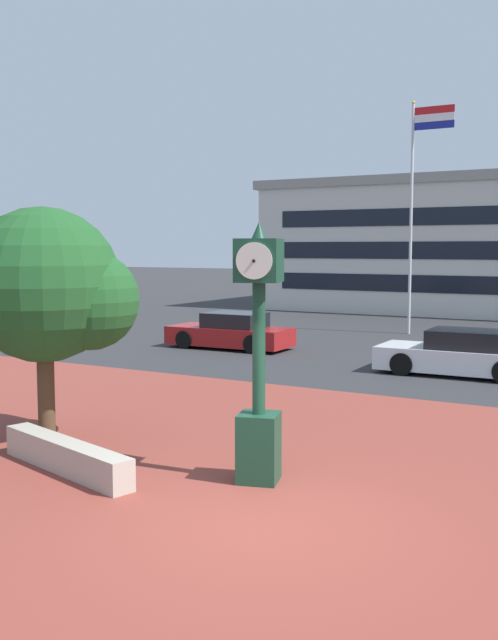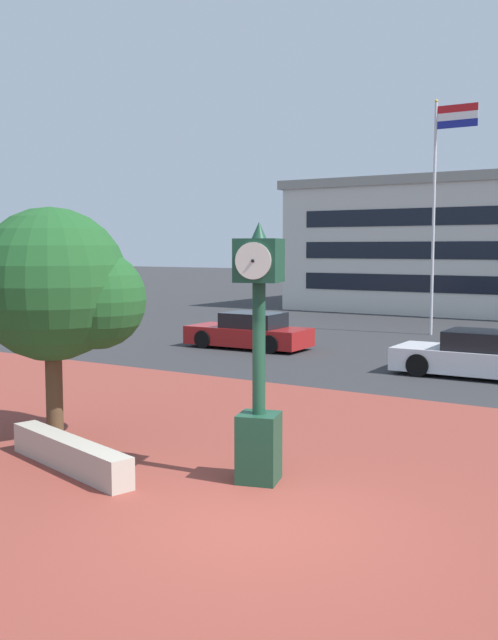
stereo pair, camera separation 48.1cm
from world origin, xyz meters
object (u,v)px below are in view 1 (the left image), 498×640
(plaza_tree, at_px, (53,289))
(car_street_distant, at_px, (461,355))
(flagpole_primary, at_px, (416,198))
(street_clock, at_px, (259,364))
(car_street_mid, at_px, (231,332))

(plaza_tree, relative_size, car_street_distant, 0.96)
(plaza_tree, distance_m, flagpole_primary, 20.06)
(flagpole_primary, bearing_deg, street_clock, -79.11)
(street_clock, bearing_deg, plaza_tree, 160.67)
(car_street_mid, height_order, car_street_distant, same)
(plaza_tree, bearing_deg, car_street_mid, 106.89)
(car_street_mid, bearing_deg, car_street_distant, -101.72)
(street_clock, height_order, flagpole_primary, flagpole_primary)
(street_clock, distance_m, car_street_distant, 11.18)
(car_street_mid, height_order, flagpole_primary, flagpole_primary)
(street_clock, relative_size, plaza_tree, 0.92)
(plaza_tree, xyz_separation_m, flagpole_primary, (0.52, 19.86, 2.73))
(street_clock, distance_m, plaza_tree, 4.49)
(street_clock, bearing_deg, flagpole_primary, 84.03)
(car_street_distant, bearing_deg, plaza_tree, 155.07)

